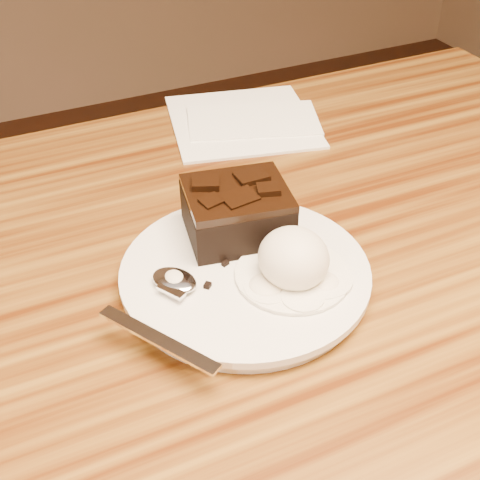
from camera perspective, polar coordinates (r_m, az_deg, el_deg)
name	(u,v)px	position (r m, az deg, el deg)	size (l,w,h in m)	color
plate	(245,276)	(0.55, 0.44, -3.18)	(0.21, 0.21, 0.02)	white
brownie	(237,215)	(0.57, -0.26, 2.20)	(0.09, 0.07, 0.04)	black
ice_cream_scoop	(294,258)	(0.52, 4.69, -1.58)	(0.06, 0.06, 0.05)	white
melt_puddle	(292,275)	(0.54, 4.59, -3.10)	(0.09, 0.09, 0.00)	white
spoon	(175,282)	(0.53, -5.73, -3.64)	(0.03, 0.16, 0.01)	silver
napkin	(242,120)	(0.80, 0.19, 10.41)	(0.17, 0.17, 0.01)	white
crumb_a	(208,285)	(0.53, -2.85, -3.98)	(0.01, 0.01, 0.00)	black
crumb_b	(249,285)	(0.53, 0.76, -3.96)	(0.01, 0.01, 0.00)	black
crumb_c	(225,263)	(0.55, -1.29, -2.05)	(0.01, 0.00, 0.00)	black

